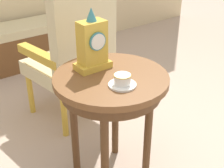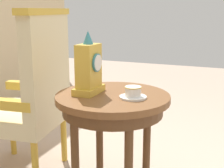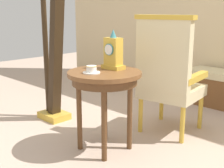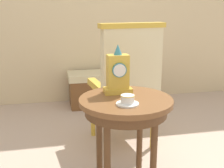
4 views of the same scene
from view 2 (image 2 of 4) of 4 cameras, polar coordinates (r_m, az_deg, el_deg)
name	(u,v)px [view 2 (image 2 of 4)]	position (r m, az deg, el deg)	size (l,w,h in m)	color
side_table	(112,111)	(1.70, 0.09, -4.88)	(0.61, 0.61, 0.69)	brown
teacup_left	(133,93)	(1.61, 3.85, -1.64)	(0.14, 0.14, 0.06)	white
mantel_clock	(89,69)	(1.68, -4.23, 2.78)	(0.19, 0.11, 0.34)	gold
armchair	(32,92)	(2.18, -14.26, -1.41)	(0.61, 0.60, 1.14)	beige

